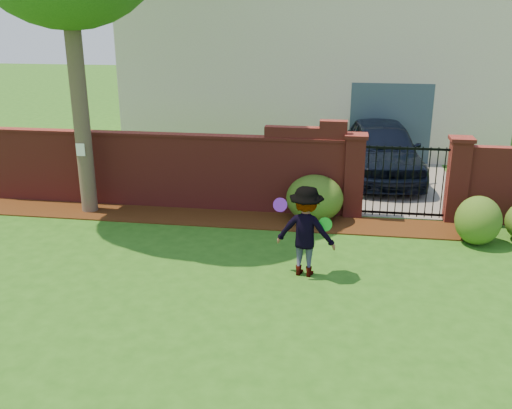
% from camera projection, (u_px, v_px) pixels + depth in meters
% --- Properties ---
extents(ground, '(80.00, 80.00, 0.01)m').
position_uv_depth(ground, '(208.00, 289.00, 9.45)').
color(ground, '#245715').
rests_on(ground, ground).
extents(mulch_bed, '(11.10, 1.08, 0.03)m').
position_uv_depth(mulch_bed, '(201.00, 217.00, 12.70)').
color(mulch_bed, '#341909').
rests_on(mulch_bed, ground).
extents(brick_wall, '(8.70, 0.31, 2.16)m').
position_uv_depth(brick_wall, '(162.00, 168.00, 13.18)').
color(brick_wall, maroon).
rests_on(brick_wall, ground).
extents(pillar_left, '(0.50, 0.50, 1.88)m').
position_uv_depth(pillar_left, '(354.00, 175.00, 12.53)').
color(pillar_left, maroon).
rests_on(pillar_left, ground).
extents(pillar_right, '(0.50, 0.50, 1.88)m').
position_uv_depth(pillar_right, '(457.00, 179.00, 12.21)').
color(pillar_right, maroon).
rests_on(pillar_right, ground).
extents(iron_gate, '(1.78, 0.03, 1.60)m').
position_uv_depth(iron_gate, '(405.00, 182.00, 12.41)').
color(iron_gate, black).
rests_on(iron_gate, ground).
extents(driveway, '(3.20, 8.00, 0.01)m').
position_uv_depth(driveway, '(389.00, 171.00, 16.42)').
color(driveway, slate).
rests_on(driveway, ground).
extents(house, '(12.40, 6.40, 6.30)m').
position_uv_depth(house, '(314.00, 49.00, 19.50)').
color(house, beige).
rests_on(house, ground).
extents(car, '(2.36, 4.84, 1.59)m').
position_uv_depth(car, '(383.00, 152.00, 15.34)').
color(car, black).
rests_on(car, ground).
extents(paper_notice, '(0.20, 0.01, 0.28)m').
position_uv_depth(paper_notice, '(80.00, 150.00, 12.49)').
color(paper_notice, white).
rests_on(paper_notice, tree).
extents(shrub_left, '(1.25, 1.25, 1.02)m').
position_uv_depth(shrub_left, '(315.00, 198.00, 12.40)').
color(shrub_left, '#265218').
rests_on(shrub_left, ground).
extents(shrub_middle, '(0.89, 0.89, 0.98)m').
position_uv_depth(shrub_middle, '(478.00, 220.00, 11.15)').
color(shrub_middle, '#265218').
rests_on(shrub_middle, ground).
extents(man, '(1.12, 0.76, 1.61)m').
position_uv_depth(man, '(305.00, 232.00, 9.71)').
color(man, gray).
rests_on(man, ground).
extents(frisbee_purple, '(0.24, 0.08, 0.24)m').
position_uv_depth(frisbee_purple, '(280.00, 205.00, 9.48)').
color(frisbee_purple, '#611CB1').
rests_on(frisbee_purple, man).
extents(frisbee_green, '(0.24, 0.06, 0.24)m').
position_uv_depth(frisbee_green, '(325.00, 224.00, 9.56)').
color(frisbee_green, green).
rests_on(frisbee_green, man).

